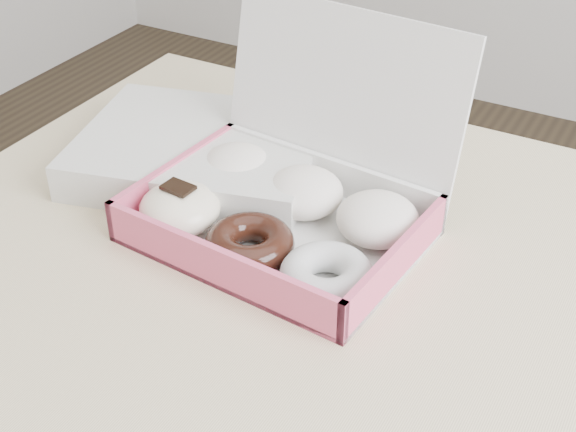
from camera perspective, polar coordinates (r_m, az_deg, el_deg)
The scene contains 3 objects.
table at distance 0.79m, azimuth 10.99°, elevation -12.89°, with size 1.20×0.80×0.75m.
donut_box at distance 0.83m, azimuth -0.23°, elevation 0.98°, with size 0.30×0.27×0.21m.
newspapers at distance 0.95m, azimuth -6.24°, elevation 4.54°, with size 0.28×0.22×0.04m, color silver.
Camera 1 is at (0.12, -0.53, 1.24)m, focal length 50.00 mm.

